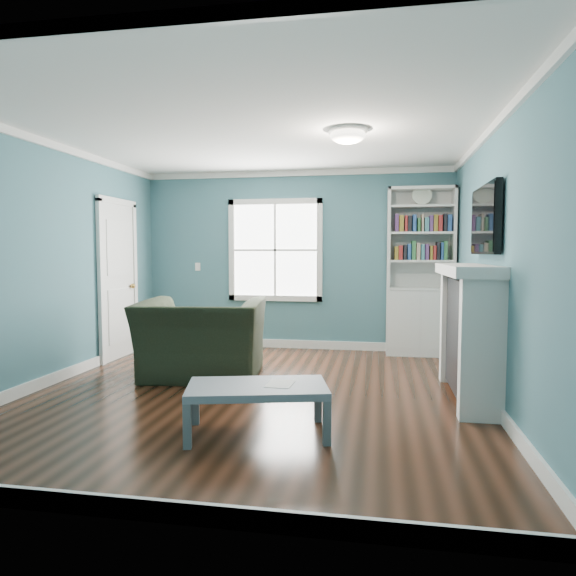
# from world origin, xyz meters

# --- Properties ---
(floor) EXTENTS (5.00, 5.00, 0.00)m
(floor) POSITION_xyz_m (0.00, 0.00, 0.00)
(floor) COLOR black
(floor) RESTS_ON ground
(room_walls) EXTENTS (5.00, 5.00, 5.00)m
(room_walls) POSITION_xyz_m (0.00, 0.00, 1.58)
(room_walls) COLOR #3E727D
(room_walls) RESTS_ON ground
(trim) EXTENTS (4.50, 5.00, 2.60)m
(trim) POSITION_xyz_m (0.00, 0.00, 1.24)
(trim) COLOR white
(trim) RESTS_ON ground
(window) EXTENTS (1.40, 0.06, 1.50)m
(window) POSITION_xyz_m (-0.30, 2.49, 1.45)
(window) COLOR white
(window) RESTS_ON room_walls
(bookshelf) EXTENTS (0.90, 0.35, 2.31)m
(bookshelf) POSITION_xyz_m (1.77, 2.30, 0.92)
(bookshelf) COLOR silver
(bookshelf) RESTS_ON ground
(fireplace) EXTENTS (0.44, 1.58, 1.30)m
(fireplace) POSITION_xyz_m (2.08, 0.20, 0.64)
(fireplace) COLOR black
(fireplace) RESTS_ON ground
(tv) EXTENTS (0.06, 1.10, 0.65)m
(tv) POSITION_xyz_m (2.20, 0.20, 1.72)
(tv) COLOR black
(tv) RESTS_ON fireplace
(door) EXTENTS (0.12, 0.98, 2.17)m
(door) POSITION_xyz_m (-2.22, 1.40, 1.07)
(door) COLOR silver
(door) RESTS_ON ground
(ceiling_fixture) EXTENTS (0.38, 0.38, 0.15)m
(ceiling_fixture) POSITION_xyz_m (0.90, 0.10, 2.55)
(ceiling_fixture) COLOR white
(ceiling_fixture) RESTS_ON room_walls
(light_switch) EXTENTS (0.08, 0.01, 0.12)m
(light_switch) POSITION_xyz_m (-1.50, 2.48, 1.20)
(light_switch) COLOR white
(light_switch) RESTS_ON room_walls
(recliner) EXTENTS (1.44, 1.03, 1.18)m
(recliner) POSITION_xyz_m (-0.76, 0.56, 0.59)
(recliner) COLOR black
(recliner) RESTS_ON ground
(coffee_table) EXTENTS (1.19, 0.83, 0.39)m
(coffee_table) POSITION_xyz_m (0.29, -1.12, 0.34)
(coffee_table) COLOR #4C565B
(coffee_table) RESTS_ON ground
(paper_sheet) EXTENTS (0.21, 0.26, 0.00)m
(paper_sheet) POSITION_xyz_m (0.46, -1.07, 0.39)
(paper_sheet) COLOR white
(paper_sheet) RESTS_ON coffee_table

